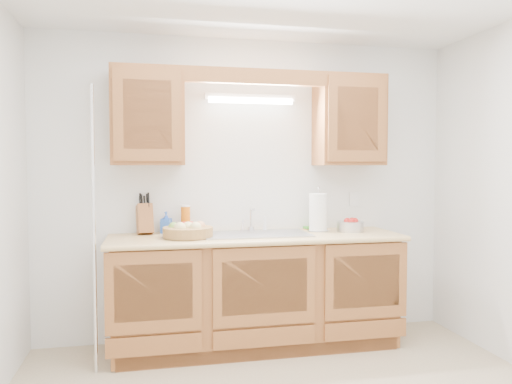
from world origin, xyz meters
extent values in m
cube|color=silver|center=(0.00, 1.50, 1.25)|extent=(3.50, 0.02, 2.50)
cube|color=silver|center=(0.00, -1.50, 1.25)|extent=(3.50, 0.02, 2.50)
cube|color=#96582C|center=(0.00, 1.20, 0.44)|extent=(2.20, 0.60, 0.86)
cube|color=#E8C57A|center=(0.00, 1.19, 0.88)|extent=(2.30, 0.63, 0.04)
cube|color=#96582C|center=(-0.83, 1.33, 1.83)|extent=(0.55, 0.33, 0.75)
cube|color=#96582C|center=(0.83, 1.33, 1.83)|extent=(0.55, 0.33, 0.75)
cube|color=#96582C|center=(0.00, 1.19, 2.14)|extent=(2.20, 0.05, 0.12)
cylinder|color=white|center=(0.00, 1.40, 1.98)|extent=(0.70, 0.05, 0.05)
cube|color=white|center=(0.00, 1.43, 2.01)|extent=(0.76, 0.06, 0.05)
cube|color=#9E9EA3|center=(0.00, 1.21, 0.90)|extent=(0.84, 0.46, 0.01)
cube|color=#9E9EA3|center=(-0.21, 1.21, 0.82)|extent=(0.39, 0.40, 0.16)
cube|color=#9E9EA3|center=(0.21, 1.21, 0.82)|extent=(0.39, 0.40, 0.16)
cylinder|color=silver|center=(0.00, 1.41, 0.92)|extent=(0.06, 0.06, 0.04)
cylinder|color=silver|center=(0.00, 1.41, 1.00)|extent=(0.02, 0.02, 0.16)
cylinder|color=silver|center=(0.00, 1.35, 1.09)|extent=(0.02, 0.12, 0.02)
cylinder|color=white|center=(0.12, 1.41, 0.96)|extent=(0.03, 0.03, 0.12)
cylinder|color=silver|center=(-1.20, 0.94, 1.00)|extent=(0.03, 0.03, 2.00)
cube|color=white|center=(0.95, 1.49, 1.15)|extent=(0.08, 0.01, 0.12)
cylinder|color=#B08947|center=(-0.54, 1.16, 0.94)|extent=(0.48, 0.48, 0.07)
sphere|color=#D8C67F|center=(-0.60, 1.12, 0.98)|extent=(0.10, 0.10, 0.10)
sphere|color=#D8C67F|center=(-0.49, 1.10, 0.98)|extent=(0.10, 0.10, 0.10)
sphere|color=tan|center=(-0.44, 1.20, 0.98)|extent=(0.09, 0.09, 0.09)
sphere|color=#AF1814|center=(-0.56, 1.22, 0.97)|extent=(0.08, 0.08, 0.08)
sphere|color=#72A53F|center=(-0.65, 1.19, 0.97)|extent=(0.08, 0.08, 0.08)
sphere|color=#D8C67F|center=(-0.54, 1.15, 0.98)|extent=(0.09, 0.09, 0.09)
sphere|color=#AF1814|center=(-0.51, 1.25, 0.97)|extent=(0.08, 0.08, 0.08)
cube|color=#96582C|center=(-0.86, 1.43, 1.02)|extent=(0.15, 0.21, 0.26)
cylinder|color=black|center=(-0.90, 1.41, 1.16)|extent=(0.02, 0.04, 0.10)
cylinder|color=black|center=(-0.86, 1.41, 1.16)|extent=(0.02, 0.04, 0.10)
cylinder|color=black|center=(-0.83, 1.41, 1.17)|extent=(0.02, 0.04, 0.10)
cylinder|color=black|center=(-0.89, 1.45, 1.17)|extent=(0.02, 0.04, 0.10)
cylinder|color=black|center=(-0.84, 1.45, 1.17)|extent=(0.02, 0.04, 0.10)
cylinder|color=black|center=(-0.90, 1.48, 1.18)|extent=(0.02, 0.04, 0.10)
cylinder|color=black|center=(-0.83, 1.48, 1.18)|extent=(0.02, 0.04, 0.10)
cylinder|color=#D3630B|center=(-0.54, 1.41, 1.01)|extent=(0.09, 0.09, 0.22)
cylinder|color=white|center=(-0.54, 1.41, 1.12)|extent=(0.07, 0.07, 0.01)
imported|color=blue|center=(-0.69, 1.44, 0.99)|extent=(0.10, 0.10, 0.17)
cube|color=#CC333F|center=(0.54, 1.44, 0.90)|extent=(0.13, 0.10, 0.01)
cube|color=green|center=(0.54, 1.44, 0.91)|extent=(0.13, 0.10, 0.02)
cylinder|color=silver|center=(0.54, 1.27, 0.91)|extent=(0.18, 0.18, 0.01)
cylinder|color=silver|center=(0.54, 1.27, 1.08)|extent=(0.02, 0.02, 0.36)
cylinder|color=white|center=(0.54, 1.27, 1.06)|extent=(0.16, 0.16, 0.30)
sphere|color=silver|center=(0.54, 1.27, 1.26)|extent=(0.02, 0.02, 0.02)
cylinder|color=silver|center=(0.81, 1.23, 0.94)|extent=(0.22, 0.22, 0.09)
sphere|color=#AF1814|center=(0.78, 1.23, 0.99)|extent=(0.06, 0.06, 0.06)
sphere|color=#AF1814|center=(0.83, 1.24, 0.99)|extent=(0.06, 0.06, 0.06)
sphere|color=#AF1814|center=(0.81, 1.20, 0.99)|extent=(0.06, 0.06, 0.06)
sphere|color=#AF1814|center=(0.84, 1.21, 0.99)|extent=(0.06, 0.06, 0.06)
camera|label=1|loc=(-0.82, -2.64, 1.44)|focal=35.00mm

